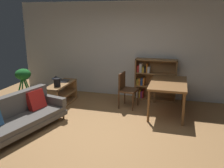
{
  "coord_description": "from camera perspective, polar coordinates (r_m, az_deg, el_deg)",
  "views": [
    {
      "loc": [
        1.4,
        -4.16,
        2.28
      ],
      "look_at": [
        -0.01,
        0.83,
        0.84
      ],
      "focal_mm": 39.07,
      "sensor_mm": 36.0,
      "label": 1
    }
  ],
  "objects": [
    {
      "name": "desk_speaker",
      "position": [
        6.27,
        -12.72,
        0.37
      ],
      "size": [
        0.16,
        0.16,
        0.2
      ],
      "color": "black",
      "rests_on": "media_console"
    },
    {
      "name": "back_wall_panel",
      "position": [
        7.06,
        4.25,
        7.9
      ],
      "size": [
        6.8,
        0.1,
        2.7
      ],
      "primitive_type": "cube",
      "color": "silver",
      "rests_on": "ground_plane"
    },
    {
      "name": "fabric_couch",
      "position": [
        5.33,
        -21.1,
        -6.88
      ],
      "size": [
        1.19,
        2.1,
        0.75
      ],
      "color": "olive",
      "rests_on": "ground_plane"
    },
    {
      "name": "media_console",
      "position": [
        6.63,
        -11.75,
        -2.33
      ],
      "size": [
        0.39,
        1.17,
        0.58
      ],
      "color": "olive",
      "rests_on": "ground_plane"
    },
    {
      "name": "bookshelf",
      "position": [
        6.94,
        9.63,
        1.13
      ],
      "size": [
        1.14,
        0.28,
        1.16
      ],
      "color": "olive",
      "rests_on": "ground_plane"
    },
    {
      "name": "dining_table",
      "position": [
        5.95,
        13.05,
        -0.29
      ],
      "size": [
        0.84,
        1.42,
        0.78
      ],
      "color": "brown",
      "rests_on": "ground_plane"
    },
    {
      "name": "open_laptop",
      "position": [
        6.76,
        -11.7,
        0.86
      ],
      "size": [
        0.45,
        0.38,
        0.1
      ],
      "color": "#333338",
      "rests_on": "media_console"
    },
    {
      "name": "ground_plane",
      "position": [
        4.95,
        -2.55,
        -11.95
      ],
      "size": [
        8.16,
        8.16,
        0.0
      ],
      "primitive_type": "plane",
      "color": "#9E7042"
    },
    {
      "name": "potted_floor_plant",
      "position": [
        6.95,
        -19.95,
        0.47
      ],
      "size": [
        0.42,
        0.42,
        0.94
      ],
      "color": "#9E9389",
      "rests_on": "ground_plane"
    },
    {
      "name": "dining_chair_near",
      "position": [
        6.27,
        3.32,
        -0.88
      ],
      "size": [
        0.47,
        0.51,
        0.9
      ],
      "color": "#56351E",
      "rests_on": "ground_plane"
    }
  ]
}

